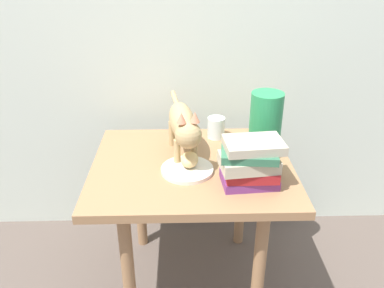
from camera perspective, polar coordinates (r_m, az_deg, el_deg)
name	(u,v)px	position (r m, az deg, el deg)	size (l,w,h in m)	color
ground_plane	(192,277)	(1.77, 0.00, -18.48)	(6.00, 6.00, 0.00)	brown
side_table	(192,183)	(1.47, 0.00, -5.57)	(0.72, 0.60, 0.55)	#9E724C
plate	(187,170)	(1.38, -0.69, -3.69)	(0.18, 0.18, 0.01)	silver
bread_roll	(190,160)	(1.38, -0.35, -2.25)	(0.08, 0.06, 0.05)	#E0BC7A
cat	(183,124)	(1.42, -1.29, 2.83)	(0.13, 0.48, 0.23)	tan
book_stack	(250,163)	(1.29, 8.31, -2.67)	(0.21, 0.15, 0.16)	#72337A
green_vase	(265,125)	(1.46, 10.44, 2.66)	(0.12, 0.12, 0.24)	#288C51
candle_jar	(216,129)	(1.62, 3.46, 2.21)	(0.07, 0.07, 0.08)	silver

